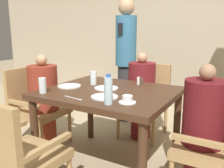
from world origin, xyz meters
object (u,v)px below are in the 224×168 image
object	(u,v)px
diner_in_left_chair	(44,101)
plate_dessert_center	(106,88)
plate_main_left	(104,97)
water_bottle	(108,90)
chair_right_side	(221,142)
glass_tall_mid	(43,85)
standing_host	(126,57)
plate_main_right	(69,86)
chair_far_side	(146,97)
glass_tall_near	(93,78)
diner_in_far_chair	(141,95)
teacup_with_saucer	(127,100)
diner_in_right_chair	(203,130)
chair_left_side	(35,104)
chair_near_corner	(14,153)

from	to	relation	value
diner_in_left_chair	plate_dessert_center	world-z (taller)	diner_in_left_chair
plate_main_left	water_bottle	size ratio (longest dim) A/B	0.98
chair_right_side	glass_tall_mid	xyz separation A→B (m)	(-1.45, -0.38, 0.35)
standing_host	plate_main_left	distance (m)	1.56
plate_main_right	chair_far_side	bearing A→B (deg)	66.73
plate_dessert_center	glass_tall_near	distance (m)	0.23
diner_in_left_chair	plate_main_right	distance (m)	0.49
water_bottle	glass_tall_mid	size ratio (longest dim) A/B	1.69
diner_in_far_chair	glass_tall_near	bearing A→B (deg)	-112.55
standing_host	water_bottle	distance (m)	1.73
standing_host	plate_dessert_center	world-z (taller)	standing_host
diner_in_left_chair	chair_far_side	distance (m)	1.24
plate_dessert_center	glass_tall_mid	size ratio (longest dim) A/B	1.65
teacup_with_saucer	standing_host	bearing A→B (deg)	117.29
diner_in_left_chair	glass_tall_near	world-z (taller)	diner_in_left_chair
chair_right_side	diner_in_right_chair	bearing A→B (deg)	180.00
chair_left_side	plate_main_right	size ratio (longest dim) A/B	3.94
diner_in_left_chair	chair_near_corner	bearing A→B (deg)	-55.87
diner_in_right_chair	teacup_with_saucer	xyz separation A→B (m)	(-0.52, -0.27, 0.24)
diner_in_right_chair	chair_far_side	bearing A→B (deg)	133.23
diner_in_left_chair	chair_right_side	xyz separation A→B (m)	(1.83, -0.00, -0.06)
water_bottle	diner_in_right_chair	bearing A→B (deg)	30.56
standing_host	chair_left_side	bearing A→B (deg)	-113.63
standing_host	diner_in_left_chair	bearing A→B (deg)	-107.88
plate_dessert_center	chair_far_side	bearing A→B (deg)	86.39
chair_left_side	glass_tall_near	bearing A→B (deg)	9.98
chair_left_side	plate_dessert_center	distance (m)	0.98
standing_host	chair_near_corner	bearing A→B (deg)	-84.24
diner_in_left_chair	chair_right_side	world-z (taller)	diner_in_left_chair
diner_in_left_chair	chair_far_side	size ratio (longest dim) A/B	1.19
plate_main_left	glass_tall_near	bearing A→B (deg)	134.47
plate_dessert_center	water_bottle	size ratio (longest dim) A/B	0.98
plate_main_right	glass_tall_mid	bearing A→B (deg)	-98.29
diner_in_left_chair	standing_host	size ratio (longest dim) A/B	0.61
diner_in_right_chair	glass_tall_mid	distance (m)	1.39
diner_in_far_chair	glass_tall_near	world-z (taller)	diner_in_far_chair
plate_main_right	diner_in_far_chair	bearing A→B (deg)	63.29
diner_in_left_chair	glass_tall_near	bearing A→B (deg)	12.32
chair_far_side	plate_main_left	world-z (taller)	chair_far_side
chair_right_side	diner_in_right_chair	world-z (taller)	diner_in_right_chair
diner_in_left_chair	plate_main_right	world-z (taller)	diner_in_left_chair
plate_main_right	plate_dessert_center	bearing A→B (deg)	16.59
chair_far_side	diner_in_right_chair	world-z (taller)	diner_in_right_chair
chair_left_side	diner_in_right_chair	distance (m)	1.84
chair_near_corner	standing_host	bearing A→B (deg)	95.76
chair_left_side	chair_near_corner	bearing A→B (deg)	-50.16
plate_dessert_center	water_bottle	world-z (taller)	water_bottle
chair_far_side	plate_dessert_center	bearing A→B (deg)	-93.61
diner_in_left_chair	chair_near_corner	size ratio (longest dim) A/B	1.19
diner_in_left_chair	diner_in_far_chair	world-z (taller)	diner_in_left_chair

